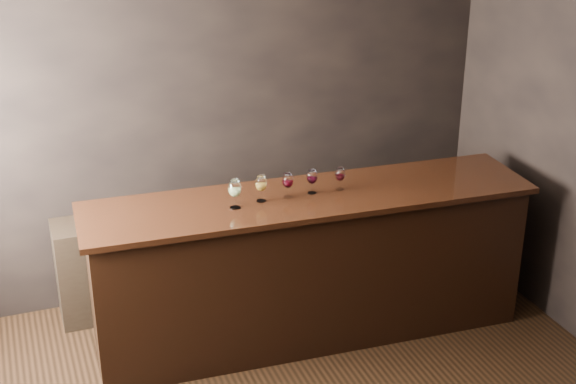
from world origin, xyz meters
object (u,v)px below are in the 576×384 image
object	(u,v)px
glass_red_a	(288,181)
glass_red_b	(312,177)
bar_counter	(309,269)
glass_red_c	(340,175)
glass_amber	(261,184)
back_bar_shelf	(197,252)
glass_white	(235,189)

from	to	relation	value
glass_red_a	glass_red_b	distance (m)	0.19
bar_counter	glass_red_b	world-z (taller)	glass_red_b
glass_red_a	glass_red_c	world-z (taller)	glass_red_a
glass_red_a	glass_red_c	distance (m)	0.41
glass_amber	glass_red_b	distance (m)	0.39
back_bar_shelf	glass_amber	distance (m)	1.24
bar_counter	glass_amber	size ratio (longest dim) A/B	16.56
glass_red_b	glass_red_c	world-z (taller)	glass_red_b
back_bar_shelf	bar_counter	bearing A→B (deg)	-51.89
glass_white	glass_amber	size ratio (longest dim) A/B	1.10
glass_white	glass_red_c	distance (m)	0.82
glass_amber	glass_red_c	bearing A→B (deg)	-0.37
glass_white	glass_red_a	world-z (taller)	glass_white
bar_counter	glass_white	bearing A→B (deg)	-174.49
back_bar_shelf	glass_white	bearing A→B (deg)	-84.44
glass_amber	glass_red_b	xyz separation A→B (m)	(0.39, 0.01, -0.01)
glass_red_b	glass_red_c	xyz separation A→B (m)	(0.22, -0.01, -0.01)
bar_counter	glass_red_b	size ratio (longest dim) A/B	17.52
bar_counter	back_bar_shelf	size ratio (longest dim) A/B	1.42
glass_amber	glass_red_b	bearing A→B (deg)	1.03
bar_counter	glass_red_a	bearing A→B (deg)	176.78
glass_amber	glass_red_a	size ratio (longest dim) A/B	1.03
glass_white	glass_amber	distance (m)	0.21
bar_counter	glass_red_c	bearing A→B (deg)	7.75
glass_red_a	glass_red_b	size ratio (longest dim) A/B	1.02
glass_white	glass_red_a	distance (m)	0.41
back_bar_shelf	glass_red_a	size ratio (longest dim) A/B	12.01
glass_red_a	bar_counter	bearing A→B (deg)	-6.36
glass_red_b	glass_red_c	bearing A→B (deg)	-2.90
glass_red_c	glass_white	bearing A→B (deg)	-176.97
bar_counter	glass_red_c	distance (m)	0.76
back_bar_shelf	glass_white	world-z (taller)	glass_white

